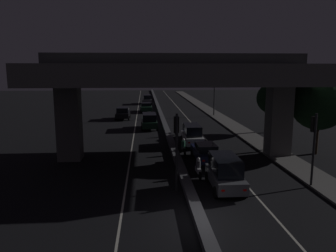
% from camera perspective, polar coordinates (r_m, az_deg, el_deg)
% --- Properties ---
extents(ground_plane, '(200.00, 200.00, 0.00)m').
position_cam_1_polar(ground_plane, '(16.20, 5.57, -16.39)').
color(ground_plane, black).
extents(lane_line_left_inner, '(0.12, 126.00, 0.00)m').
position_cam_1_polar(lane_line_left_inner, '(49.84, -5.48, 1.56)').
color(lane_line_left_inner, beige).
rests_on(lane_line_left_inner, ground_plane).
extents(lane_line_right_inner, '(0.12, 126.00, 0.00)m').
position_cam_1_polar(lane_line_right_inner, '(50.23, 3.13, 1.65)').
color(lane_line_right_inner, beige).
rests_on(lane_line_right_inner, ground_plane).
extents(median_divider, '(0.61, 126.00, 0.35)m').
position_cam_1_polar(median_divider, '(49.87, -1.16, 1.80)').
color(median_divider, '#4C4C51').
rests_on(median_divider, ground_plane).
extents(sidewalk_right, '(2.34, 126.00, 0.13)m').
position_cam_1_polar(sidewalk_right, '(44.35, 10.61, 0.49)').
color(sidewalk_right, '#5B5956').
rests_on(sidewalk_right, ground_plane).
extents(elevated_overpass, '(20.97, 12.49, 8.40)m').
position_cam_1_polar(elevated_overpass, '(26.13, 1.48, 8.39)').
color(elevated_overpass, '#5B5956').
rests_on(elevated_overpass, ground_plane).
extents(traffic_light_left_of_median, '(0.30, 0.49, 4.64)m').
position_cam_1_polar(traffic_light_left_of_median, '(19.14, 1.48, -2.15)').
color(traffic_light_left_of_median, black).
rests_on(traffic_light_left_of_median, ground_plane).
extents(traffic_light_right_of_median, '(0.30, 0.49, 4.57)m').
position_cam_1_polar(traffic_light_right_of_median, '(21.61, 24.04, -1.76)').
color(traffic_light_right_of_median, black).
rests_on(traffic_light_right_of_median, ground_plane).
extents(street_lamp, '(2.12, 0.32, 8.81)m').
position_cam_1_polar(street_lamp, '(50.80, 7.82, 7.49)').
color(street_lamp, '#2D2D30').
rests_on(street_lamp, ground_plane).
extents(car_grey_lead, '(1.90, 4.21, 2.03)m').
position_cam_1_polar(car_grey_lead, '(20.12, 9.91, -7.92)').
color(car_grey_lead, '#515459').
rests_on(car_grey_lead, ground_plane).
extents(car_dark_blue_second, '(1.89, 4.48, 1.42)m').
position_cam_1_polar(car_dark_blue_second, '(26.00, 6.55, -4.50)').
color(car_dark_blue_second, '#141938').
rests_on(car_dark_blue_second, ground_plane).
extents(car_white_third, '(1.82, 4.35, 1.92)m').
position_cam_1_polar(car_white_third, '(31.40, 4.22, -1.47)').
color(car_white_third, silver).
rests_on(car_white_third, ground_plane).
extents(car_dark_green_lead_oncoming, '(2.02, 4.37, 1.88)m').
position_cam_1_polar(car_dark_green_lead_oncoming, '(39.75, -3.28, 0.92)').
color(car_dark_green_lead_oncoming, black).
rests_on(car_dark_green_lead_oncoming, ground_plane).
extents(car_black_second_oncoming, '(2.09, 4.03, 1.72)m').
position_cam_1_polar(car_black_second_oncoming, '(47.90, -7.86, 2.25)').
color(car_black_second_oncoming, black).
rests_on(car_black_second_oncoming, ground_plane).
extents(car_dark_green_third_oncoming, '(2.11, 4.61, 1.53)m').
position_cam_1_polar(car_dark_green_third_oncoming, '(55.90, -3.82, 3.28)').
color(car_dark_green_third_oncoming, black).
rests_on(car_dark_green_third_oncoming, ground_plane).
extents(car_grey_fourth_oncoming, '(1.99, 4.78, 1.90)m').
position_cam_1_polar(car_grey_fourth_oncoming, '(68.77, -3.66, 4.70)').
color(car_grey_fourth_oncoming, '#515459').
rests_on(car_grey_fourth_oncoming, ground_plane).
extents(motorcycle_white_filtering_near, '(0.34, 1.75, 1.36)m').
position_cam_1_polar(motorcycle_white_filtering_near, '(22.19, 5.29, -7.40)').
color(motorcycle_white_filtering_near, black).
rests_on(motorcycle_white_filtering_near, ground_plane).
extents(motorcycle_black_filtering_mid, '(0.34, 1.95, 1.40)m').
position_cam_1_polar(motorcycle_black_filtering_mid, '(27.87, 2.69, -3.77)').
color(motorcycle_black_filtering_mid, black).
rests_on(motorcycle_black_filtering_mid, ground_plane).
extents(motorcycle_blue_filtering_far, '(0.34, 1.85, 1.45)m').
position_cam_1_polar(motorcycle_blue_filtering_far, '(35.37, 1.48, -0.80)').
color(motorcycle_blue_filtering_far, black).
rests_on(motorcycle_blue_filtering_far, ground_plane).
extents(pedestrian_on_sidewalk, '(0.34, 0.34, 1.68)m').
position_cam_1_polar(pedestrian_on_sidewalk, '(30.45, 17.61, -2.33)').
color(pedestrian_on_sidewalk, '#2D261E').
rests_on(pedestrian_on_sidewalk, sidewalk_right).
extents(roadside_tree_kerbside_near, '(4.65, 4.65, 6.76)m').
position_cam_1_polar(roadside_tree_kerbside_near, '(30.10, 24.77, 3.75)').
color(roadside_tree_kerbside_near, '#2D2116').
rests_on(roadside_tree_kerbside_near, ground_plane).
extents(roadside_tree_kerbside_mid, '(3.55, 3.55, 5.71)m').
position_cam_1_polar(roadside_tree_kerbside_mid, '(38.90, 17.74, 4.61)').
color(roadside_tree_kerbside_mid, '#2D2116').
rests_on(roadside_tree_kerbside_mid, ground_plane).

